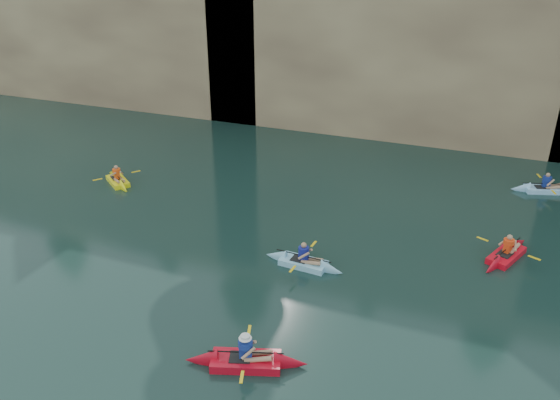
% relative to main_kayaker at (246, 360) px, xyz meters
% --- Properties ---
extents(cliff, '(70.00, 16.00, 12.00)m').
position_rel_main_kayaker_xyz_m(cliff, '(-1.04, 27.39, 5.84)').
color(cliff, tan).
rests_on(cliff, ground).
extents(cliff_slab_west, '(26.00, 2.40, 10.56)m').
position_rel_main_kayaker_xyz_m(cliff_slab_west, '(-21.04, 19.99, 5.12)').
color(cliff_slab_west, tan).
rests_on(cliff_slab_west, ground).
extents(cliff_slab_center, '(24.00, 2.40, 11.40)m').
position_rel_main_kayaker_xyz_m(cliff_slab_center, '(0.96, 19.99, 5.54)').
color(cliff_slab_center, tan).
rests_on(cliff_slab_center, ground).
extents(sea_cave_west, '(4.50, 1.00, 4.00)m').
position_rel_main_kayaker_xyz_m(sea_cave_west, '(-19.04, 19.34, 1.84)').
color(sea_cave_west, black).
rests_on(sea_cave_west, ground).
extents(sea_cave_center, '(3.50, 1.00, 3.20)m').
position_rel_main_kayaker_xyz_m(sea_cave_center, '(-5.04, 19.34, 1.44)').
color(sea_cave_center, black).
rests_on(sea_cave_center, ground).
extents(main_kayaker, '(3.26, 2.10, 1.19)m').
position_rel_main_kayaker_xyz_m(main_kayaker, '(0.00, 0.00, 0.00)').
color(main_kayaker, red).
rests_on(main_kayaker, ground).
extents(kayaker_ltblue_near, '(2.87, 2.22, 1.11)m').
position_rel_main_kayaker_xyz_m(kayaker_ltblue_near, '(-0.21, 5.09, -0.02)').
color(kayaker_ltblue_near, '#8ED0ED').
rests_on(kayaker_ltblue_near, ground).
extents(kayaker_red_far, '(2.10, 3.11, 1.13)m').
position_rel_main_kayaker_xyz_m(kayaker_red_far, '(6.17, 8.16, -0.02)').
color(kayaker_red_far, red).
rests_on(kayaker_red_far, ground).
extents(kayaker_yellow, '(2.53, 2.11, 1.09)m').
position_rel_main_kayaker_xyz_m(kayaker_yellow, '(-10.40, 8.60, -0.02)').
color(kayaker_yellow, '#FFF415').
rests_on(kayaker_yellow, ground).
extents(kayaker_ltblue_mid, '(3.00, 2.14, 1.11)m').
position_rel_main_kayaker_xyz_m(kayaker_ltblue_mid, '(7.65, 14.73, -0.02)').
color(kayaker_ltblue_mid, '#98D3FF').
rests_on(kayaker_ltblue_mid, ground).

